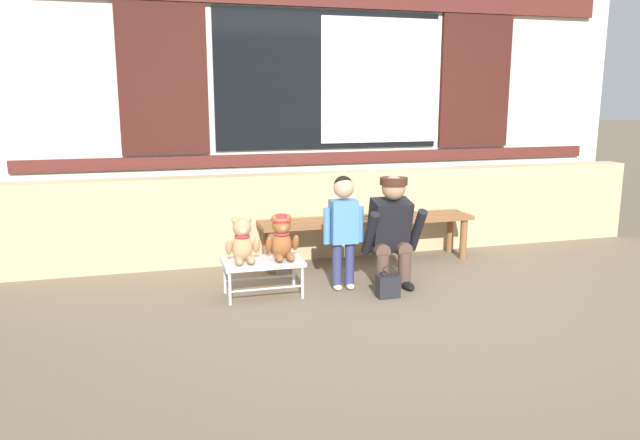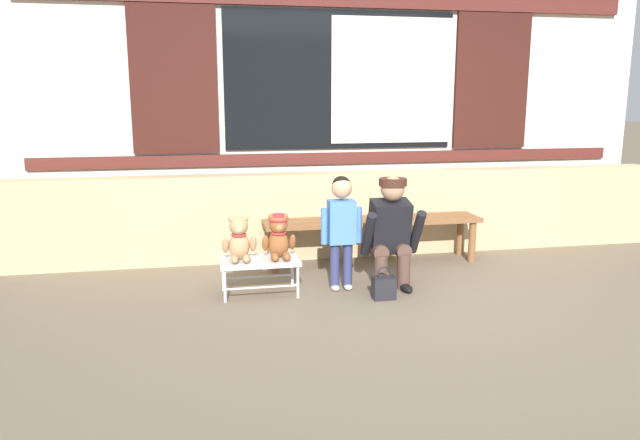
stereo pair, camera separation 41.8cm
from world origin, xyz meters
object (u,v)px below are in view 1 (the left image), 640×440
object	(u,v)px
handbag_on_ground	(388,286)
small_display_bench	(263,264)
teddy_bear_plain	(242,242)
teddy_bear_with_hat	(282,238)
child_standing	(344,220)
adult_crouching	(392,230)
wooden_bench_long	(367,225)

from	to	relation	value
handbag_on_ground	small_display_bench	bearing A→B (deg)	162.07
teddy_bear_plain	teddy_bear_with_hat	world-z (taller)	same
small_display_bench	child_standing	xyz separation A→B (m)	(0.68, -0.00, 0.33)
adult_crouching	handbag_on_ground	bearing A→B (deg)	-115.89
teddy_bear_plain	teddy_bear_with_hat	bearing A→B (deg)	0.13
teddy_bear_plain	adult_crouching	distance (m)	1.27
child_standing	adult_crouching	world-z (taller)	child_standing
wooden_bench_long	teddy_bear_with_hat	world-z (taller)	teddy_bear_with_hat
adult_crouching	handbag_on_ground	size ratio (longest dim) A/B	3.49
wooden_bench_long	child_standing	bearing A→B (deg)	-123.16
teddy_bear_plain	adult_crouching	world-z (taller)	adult_crouching
wooden_bench_long	adult_crouching	size ratio (longest dim) A/B	2.21
wooden_bench_long	child_standing	xyz separation A→B (m)	(-0.48, -0.74, 0.22)
small_display_bench	teddy_bear_plain	world-z (taller)	teddy_bear_plain
child_standing	adult_crouching	distance (m)	0.44
child_standing	handbag_on_ground	distance (m)	0.65
teddy_bear_with_hat	adult_crouching	size ratio (longest dim) A/B	0.38
child_standing	adult_crouching	size ratio (longest dim) A/B	1.01
wooden_bench_long	teddy_bear_plain	world-z (taller)	teddy_bear_plain
teddy_bear_plain	handbag_on_ground	bearing A→B (deg)	-15.57
wooden_bench_long	small_display_bench	size ratio (longest dim) A/B	3.28
teddy_bear_with_hat	child_standing	world-z (taller)	child_standing
wooden_bench_long	small_display_bench	distance (m)	1.38
wooden_bench_long	teddy_bear_plain	distance (m)	1.52
teddy_bear_with_hat	child_standing	size ratio (longest dim) A/B	0.38
teddy_bear_plain	adult_crouching	bearing A→B (deg)	-0.13
handbag_on_ground	wooden_bench_long	bearing A→B (deg)	79.04
teddy_bear_plain	teddy_bear_with_hat	size ratio (longest dim) A/B	1.00
teddy_bear_with_hat	small_display_bench	bearing A→B (deg)	-179.23
teddy_bear_with_hat	handbag_on_ground	bearing A→B (deg)	-21.35
handbag_on_ground	child_standing	bearing A→B (deg)	131.99
wooden_bench_long	handbag_on_ground	size ratio (longest dim) A/B	7.72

